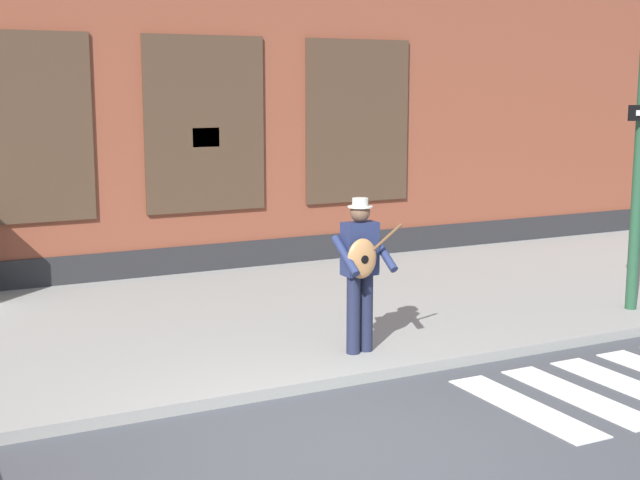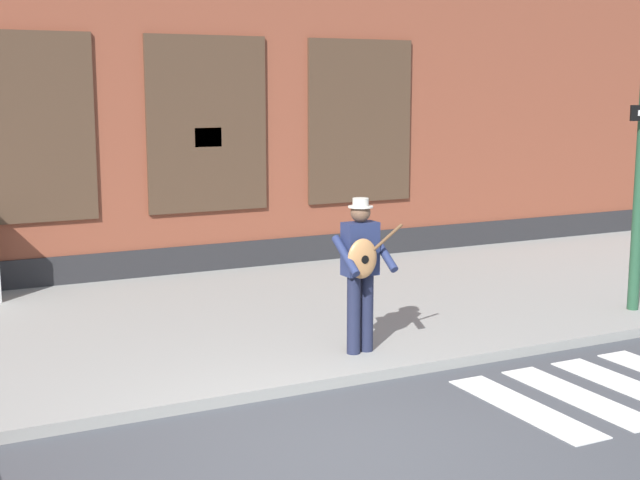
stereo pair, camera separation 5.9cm
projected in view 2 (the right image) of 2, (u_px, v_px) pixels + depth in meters
ground_plane at (337, 450)px, 7.57m from camera, size 160.00×160.00×0.00m
sidewalk at (183, 325)px, 11.28m from camera, size 28.00×5.69×0.12m
building_backdrop at (88, 48)px, 14.94m from camera, size 28.00×4.06×7.39m
busker at (361, 266)px, 9.76m from camera, size 0.71×0.53×1.73m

